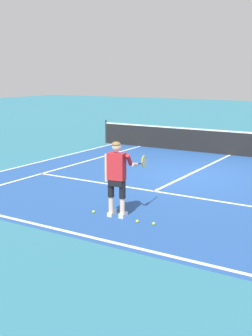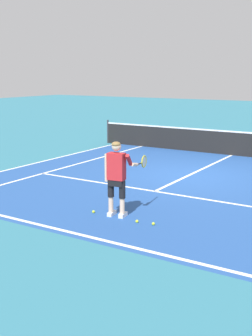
{
  "view_description": "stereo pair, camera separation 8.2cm",
  "coord_description": "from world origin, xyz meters",
  "px_view_note": "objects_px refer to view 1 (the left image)",
  "views": [
    {
      "loc": [
        5.37,
        -12.46,
        3.15
      ],
      "look_at": [
        0.29,
        -4.21,
        1.05
      ],
      "focal_mm": 46.45,
      "sensor_mm": 36.0,
      "label": 1
    },
    {
      "loc": [
        5.44,
        -12.42,
        3.15
      ],
      "look_at": [
        0.29,
        -4.21,
        1.05
      ],
      "focal_mm": 46.45,
      "sensor_mm": 36.0,
      "label": 2
    }
  ],
  "objects_px": {
    "tennis_ball_near_feet": "(94,212)",
    "tennis_ball_mid_court": "(137,221)",
    "tennis_ball_by_baseline": "(154,224)",
    "tennis_player": "(117,174)"
  },
  "relations": [
    {
      "from": "tennis_player",
      "to": "tennis_ball_mid_court",
      "type": "xyz_separation_m",
      "value": [
        0.6,
        -0.14,
        -0.96
      ]
    },
    {
      "from": "tennis_ball_near_feet",
      "to": "tennis_ball_mid_court",
      "type": "bearing_deg",
      "value": -1.95
    },
    {
      "from": "tennis_player",
      "to": "tennis_ball_by_baseline",
      "type": "distance_m",
      "value": 1.37
    },
    {
      "from": "tennis_ball_by_baseline",
      "to": "tennis_ball_mid_court",
      "type": "relative_size",
      "value": 1.0
    },
    {
      "from": "tennis_ball_near_feet",
      "to": "tennis_ball_mid_court",
      "type": "distance_m",
      "value": 1.19
    },
    {
      "from": "tennis_player",
      "to": "tennis_ball_mid_court",
      "type": "relative_size",
      "value": 25.95
    },
    {
      "from": "tennis_ball_by_baseline",
      "to": "tennis_player",
      "type": "bearing_deg",
      "value": 174.45
    },
    {
      "from": "tennis_ball_near_feet",
      "to": "tennis_ball_by_baseline",
      "type": "xyz_separation_m",
      "value": [
        1.57,
        0.01,
        0.0
      ]
    },
    {
      "from": "tennis_player",
      "to": "tennis_ball_mid_court",
      "type": "height_order",
      "value": "tennis_player"
    },
    {
      "from": "tennis_ball_near_feet",
      "to": "tennis_ball_mid_court",
      "type": "xyz_separation_m",
      "value": [
        1.19,
        -0.04,
        0.0
      ]
    }
  ]
}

